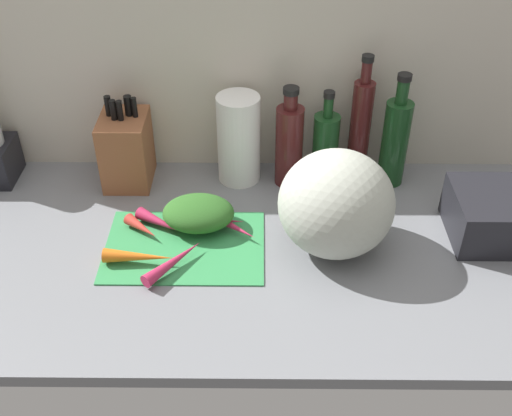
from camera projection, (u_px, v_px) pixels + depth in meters
The scene contains 20 objects.
ground_plane at pixel (236, 250), 154.97cm from camera, with size 170.00×80.00×3.00cm, color slate.
wall_back at pixel (239, 65), 166.63cm from camera, with size 170.00×3.00×60.00cm, color beige.
cutting_board at pixel (185, 246), 153.27cm from camera, with size 38.73×27.24×0.80cm, color #338C4C.
carrot_0 at pixel (173, 262), 145.72cm from camera, with size 3.18×3.18×17.67cm, color #B2264C.
carrot_1 at pixel (159, 222), 157.40cm from camera, with size 3.36×3.36×13.37cm, color #B2264C.
carrot_2 at pixel (209, 220), 158.06cm from camera, with size 3.13×3.13×17.94cm, color #B2264C.
carrot_3 at pixel (142, 227), 155.92cm from camera, with size 3.04×3.04×10.35cm, color red.
carrot_4 at pixel (191, 225), 156.57cm from camera, with size 3.19×3.19×10.93cm, color red.
carrot_5 at pixel (157, 219), 159.16cm from camera, with size 2.33×2.33×10.30cm, color orange.
carrot_6 at pixel (138, 257), 146.84cm from camera, with size 3.51×3.51×16.47cm, color orange.
carrot_7 at pixel (228, 224), 156.82cm from camera, with size 3.37×3.37×17.36cm, color #B2264C.
carrot_greens_pile at pixel (198, 213), 156.82cm from camera, with size 17.97×13.82×7.60cm, color #2D6023.
winter_squash at pixel (336, 203), 146.36cm from camera, with size 27.32×26.81×25.66cm, color #B2B7A8.
knife_block at pixel (126, 149), 170.51cm from camera, with size 12.51×15.43×25.18cm.
paper_towel_roll at pixel (239, 139), 169.99cm from camera, with size 11.68×11.68×25.15cm, color white.
bottle_0 at pixel (289, 144), 168.60cm from camera, with size 7.55×7.55×28.80cm.
bottle_1 at pixel (325, 147), 170.68cm from camera, with size 7.14×7.14×27.03cm.
bottle_2 at pixel (360, 127), 169.84cm from camera, with size 5.73×5.73×35.85cm.
bottle_3 at pixel (395, 140), 168.33cm from camera, with size 7.26×7.26×32.33cm.
dish_rack at pixel (504, 215), 153.88cm from camera, with size 26.02×20.53×11.93cm, color black.
Camera 1 is at (5.96, -117.23, 100.33)cm, focal length 44.05 mm.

